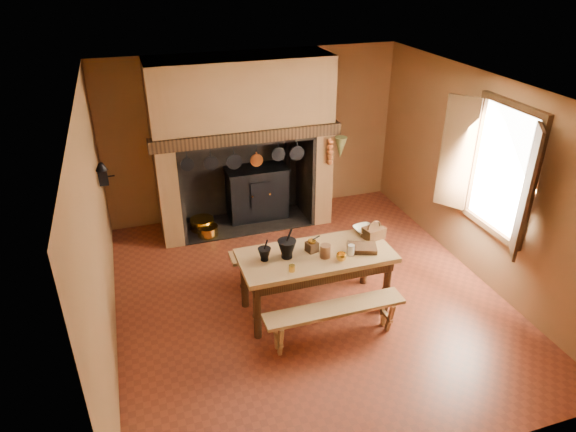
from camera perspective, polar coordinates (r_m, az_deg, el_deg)
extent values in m
plane|color=maroon|center=(7.08, 2.19, -8.88)|extent=(5.50, 5.50, 0.00)
plane|color=silver|center=(5.86, 2.70, 13.70)|extent=(5.50, 5.50, 0.00)
cube|color=olive|center=(8.78, -3.84, 8.94)|extent=(5.00, 0.02, 2.80)
cube|color=olive|center=(6.04, -20.48, -2.00)|extent=(0.02, 5.50, 2.80)
cube|color=olive|center=(7.52, 20.66, 3.86)|extent=(0.02, 5.50, 2.80)
cube|color=olive|center=(4.31, 15.51, -14.38)|extent=(5.00, 0.02, 2.80)
cube|color=olive|center=(8.13, -13.72, 6.65)|extent=(0.30, 0.90, 2.80)
cube|color=olive|center=(8.64, 3.10, 8.66)|extent=(0.30, 0.90, 2.80)
cube|color=olive|center=(8.06, -5.31, 13.12)|extent=(2.20, 0.90, 1.20)
cube|color=#321D0E|center=(7.83, -4.47, 8.82)|extent=(2.95, 0.22, 0.18)
cube|color=black|center=(8.90, -5.55, 5.01)|extent=(2.20, 0.06, 1.60)
cube|color=black|center=(8.87, -4.70, -0.70)|extent=(2.20, 0.90, 0.02)
cube|color=black|center=(8.85, -3.47, 2.48)|extent=(1.00, 0.50, 0.90)
cube|color=black|center=(8.64, -3.53, 5.25)|extent=(1.04, 0.54, 0.04)
cube|color=black|center=(8.58, -3.04, 2.38)|extent=(0.35, 0.02, 0.45)
cylinder|color=black|center=(8.68, -0.08, 7.74)|extent=(0.10, 0.10, 0.70)
cylinder|color=gold|center=(8.53, -3.98, 2.19)|extent=(0.03, 0.03, 0.03)
cylinder|color=gold|center=(8.60, -2.04, 2.46)|extent=(0.03, 0.03, 0.03)
cylinder|color=gold|center=(8.71, -9.52, -0.90)|extent=(0.40, 0.40, 0.20)
cylinder|color=gold|center=(8.50, -8.91, -1.68)|extent=(0.34, 0.34, 0.18)
cube|color=black|center=(8.79, -10.90, -0.91)|extent=(0.18, 0.18, 0.16)
cone|color=brown|center=(8.29, 5.86, 7.56)|extent=(0.20, 0.20, 0.35)
cube|color=white|center=(7.11, 22.82, 4.77)|extent=(0.02, 1.00, 1.60)
cube|color=#3D2813|center=(6.84, 23.92, 11.21)|extent=(0.08, 1.16, 0.08)
cube|color=#3D2813|center=(7.44, 21.48, -1.21)|extent=(0.08, 1.16, 0.08)
cube|color=#3D2813|center=(6.51, 24.92, 2.27)|extent=(0.29, 0.39, 1.60)
cube|color=#3D2813|center=(7.47, 18.24, 6.61)|extent=(0.29, 0.39, 1.60)
cube|color=black|center=(7.41, -19.86, 4.10)|extent=(0.12, 0.12, 0.22)
cone|color=black|center=(7.36, -20.04, 5.17)|extent=(0.16, 0.16, 0.10)
cylinder|color=black|center=(7.41, -19.17, 4.20)|extent=(0.12, 0.02, 0.02)
cube|color=#AA8B4E|center=(6.42, 3.13, -4.44)|extent=(1.93, 0.86, 0.06)
cube|color=#3D2813|center=(6.48, 3.11, -5.24)|extent=(1.80, 0.73, 0.15)
cylinder|color=#3D2813|center=(6.20, -3.44, -10.52)|extent=(0.10, 0.10, 0.77)
cylinder|color=#3D2813|center=(6.73, 10.92, -7.56)|extent=(0.10, 0.10, 0.77)
cylinder|color=#3D2813|center=(6.70, -4.87, -7.26)|extent=(0.10, 0.10, 0.77)
cylinder|color=#3D2813|center=(7.20, 8.55, -4.80)|extent=(0.10, 0.10, 0.77)
cube|color=#AA8B4E|center=(6.13, 5.22, -10.20)|extent=(1.71, 0.30, 0.04)
cube|color=#AA8B4E|center=(7.15, 1.04, -3.54)|extent=(1.89, 0.33, 0.05)
cylinder|color=black|center=(6.31, -0.12, -4.44)|extent=(0.14, 0.14, 0.04)
cone|color=black|center=(6.25, -0.12, -3.53)|extent=(0.23, 0.23, 0.19)
cylinder|color=black|center=(6.18, 0.12, -2.19)|extent=(0.09, 0.04, 0.19)
cylinder|color=black|center=(6.27, -2.62, -4.79)|extent=(0.10, 0.10, 0.03)
cone|color=black|center=(6.23, -2.64, -4.16)|extent=(0.16, 0.16, 0.13)
cylinder|color=black|center=(6.17, -2.49, -3.22)|extent=(0.07, 0.03, 0.13)
cube|color=#3D2813|center=(6.42, 2.67, -3.43)|extent=(0.16, 0.16, 0.13)
cylinder|color=gold|center=(6.37, 2.68, -2.80)|extent=(0.10, 0.10, 0.03)
cylinder|color=black|center=(6.37, 3.15, -2.43)|extent=(0.11, 0.05, 0.04)
cylinder|color=gold|center=(6.04, 0.44, -5.82)|extent=(0.08, 0.08, 0.08)
cylinder|color=gold|center=(6.45, 3.92, -3.54)|extent=(0.09, 0.09, 0.08)
imported|color=beige|center=(6.92, 8.51, -1.53)|extent=(0.33, 0.33, 0.07)
cylinder|color=brown|center=(6.30, 4.17, -3.91)|extent=(0.15, 0.15, 0.17)
cylinder|color=beige|center=(6.37, 7.03, -3.80)|extent=(0.09, 0.09, 0.14)
cube|color=#532A19|center=(6.79, 9.49, -1.85)|extent=(0.30, 0.24, 0.15)
torus|color=#532A19|center=(6.75, 9.53, -1.30)|extent=(0.21, 0.06, 0.21)
cube|color=#3D2813|center=(6.52, 8.25, -3.52)|extent=(0.42, 0.36, 0.06)
imported|color=gold|center=(6.27, 5.94, -4.55)|extent=(0.14, 0.14, 0.10)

